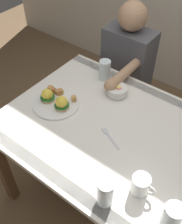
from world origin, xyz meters
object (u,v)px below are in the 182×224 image
(fruit_bowl, at_px, (117,91))
(water_glass_extra, at_px, (171,218))
(water_glass_far, at_px, (105,71))
(eggs_benedict_plate, at_px, (56,101))
(water_glass_near, at_px, (105,194))
(fork, at_px, (110,137))
(diner_person, at_px, (125,70))
(coffee_mug, at_px, (141,185))
(dining_table, at_px, (112,142))

(fruit_bowl, height_order, water_glass_extra, water_glass_extra)
(fruit_bowl, height_order, water_glass_far, water_glass_far)
(eggs_benedict_plate, height_order, water_glass_near, water_glass_near)
(water_glass_near, distance_m, water_glass_far, 0.84)
(fork, height_order, diner_person, diner_person)
(eggs_benedict_plate, xyz_separation_m, coffee_mug, (0.66, -0.19, 0.02))
(fruit_bowl, bearing_deg, coffee_mug, -47.69)
(dining_table, xyz_separation_m, water_glass_extra, (0.46, -0.28, 0.16))
(water_glass_extra, bearing_deg, fork, 152.65)
(dining_table, bearing_deg, water_glass_far, 131.53)
(eggs_benedict_plate, distance_m, coffee_mug, 0.69)
(eggs_benedict_plate, height_order, fruit_bowl, eggs_benedict_plate)
(fruit_bowl, bearing_deg, water_glass_extra, -41.68)
(dining_table, distance_m, water_glass_near, 0.44)
(coffee_mug, distance_m, water_glass_far, 0.80)
(coffee_mug, xyz_separation_m, diner_person, (-0.59, 0.83, -0.14))
(dining_table, xyz_separation_m, diner_person, (-0.30, 0.60, 0.02))
(fruit_bowl, distance_m, coffee_mug, 0.64)
(eggs_benedict_plate, bearing_deg, fruit_bowl, 50.85)
(coffee_mug, relative_size, water_glass_far, 0.84)
(water_glass_far, xyz_separation_m, water_glass_extra, (0.75, -0.61, 0.00))
(fork, distance_m, water_glass_far, 0.49)
(coffee_mug, bearing_deg, dining_table, 142.15)
(fruit_bowl, distance_m, water_glass_near, 0.69)
(water_glass_extra, bearing_deg, dining_table, 148.12)
(water_glass_far, distance_m, water_glass_extra, 0.97)
(coffee_mug, relative_size, water_glass_extra, 0.83)
(water_glass_extra, bearing_deg, fruit_bowl, 138.32)
(fruit_bowl, bearing_deg, water_glass_far, 151.68)
(water_glass_far, height_order, water_glass_extra, water_glass_extra)
(eggs_benedict_plate, relative_size, diner_person, 0.24)
(eggs_benedict_plate, height_order, fork, eggs_benedict_plate)
(dining_table, distance_m, fork, 0.12)
(eggs_benedict_plate, bearing_deg, fork, -2.17)
(dining_table, xyz_separation_m, fruit_bowl, (-0.14, 0.25, 0.14))
(dining_table, distance_m, diner_person, 0.67)
(diner_person, bearing_deg, water_glass_extra, -49.62)
(dining_table, height_order, fruit_bowl, fruit_bowl)
(eggs_benedict_plate, xyz_separation_m, fruit_bowl, (0.23, 0.29, 0.00))
(fruit_bowl, xyz_separation_m, diner_person, (-0.16, 0.35, -0.12))
(fruit_bowl, relative_size, water_glass_far, 0.90)
(eggs_benedict_plate, xyz_separation_m, water_glass_extra, (0.83, -0.24, 0.03))
(fruit_bowl, relative_size, coffee_mug, 1.08)
(dining_table, relative_size, fork, 8.06)
(dining_table, xyz_separation_m, water_glass_far, (-0.29, 0.33, 0.16))
(fork, height_order, water_glass_extra, water_glass_extra)
(fork, bearing_deg, water_glass_extra, -27.35)
(diner_person, bearing_deg, fork, -64.63)
(fork, bearing_deg, water_glass_far, 128.57)
(coffee_mug, relative_size, water_glass_near, 0.80)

